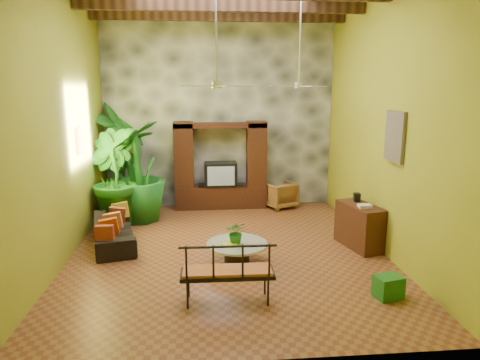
{
  "coord_description": "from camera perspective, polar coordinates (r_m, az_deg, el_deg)",
  "views": [
    {
      "loc": [
        -0.47,
        -7.94,
        3.16
      ],
      "look_at": [
        0.26,
        0.2,
        1.38
      ],
      "focal_mm": 32.0,
      "sensor_mm": 36.0,
      "label": 1
    }
  ],
  "objects": [
    {
      "name": "ground",
      "position": [
        8.56,
        -1.61,
        -9.41
      ],
      "size": [
        7.0,
        7.0,
        0.0
      ],
      "primitive_type": "plane",
      "color": "brown",
      "rests_on": "ground"
    },
    {
      "name": "back_wall",
      "position": [
        11.47,
        -2.77,
        8.95
      ],
      "size": [
        6.0,
        0.02,
        5.0
      ],
      "primitive_type": "cube",
      "color": "olive",
      "rests_on": "ground"
    },
    {
      "name": "left_wall",
      "position": [
        8.36,
        -22.86,
        6.78
      ],
      "size": [
        0.02,
        7.0,
        5.0
      ],
      "primitive_type": "cube",
      "color": "olive",
      "rests_on": "ground"
    },
    {
      "name": "right_wall",
      "position": [
        8.69,
        18.61,
        7.27
      ],
      "size": [
        0.02,
        7.0,
        5.0
      ],
      "primitive_type": "cube",
      "color": "olive",
      "rests_on": "ground"
    },
    {
      "name": "stone_accent_wall",
      "position": [
        11.41,
        -2.75,
        8.93
      ],
      "size": [
        5.98,
        0.1,
        4.98
      ],
      "primitive_type": "cube",
      "color": "#3E4147",
      "rests_on": "ground"
    },
    {
      "name": "entertainment_center",
      "position": [
        11.3,
        -2.61,
        1.05
      ],
      "size": [
        2.4,
        0.55,
        2.3
      ],
      "color": "black",
      "rests_on": "ground"
    },
    {
      "name": "ceiling_fan_front",
      "position": [
        7.55,
        -3.14,
        14.08
      ],
      "size": [
        1.28,
        1.28,
        1.86
      ],
      "color": "silver",
      "rests_on": "ceiling"
    },
    {
      "name": "ceiling_fan_back",
      "position": [
        9.37,
        7.89,
        13.63
      ],
      "size": [
        1.28,
        1.28,
        1.86
      ],
      "color": "silver",
      "rests_on": "ceiling"
    },
    {
      "name": "wall_art_mask",
      "position": [
        9.34,
        -20.6,
        4.97
      ],
      "size": [
        0.06,
        0.32,
        0.55
      ],
      "primitive_type": "cube",
      "color": "gold",
      "rests_on": "left_wall"
    },
    {
      "name": "wall_art_painting",
      "position": [
        8.15,
        19.93,
        5.47
      ],
      "size": [
        0.06,
        0.7,
        0.9
      ],
      "primitive_type": "cube",
      "color": "#234E82",
      "rests_on": "right_wall"
    },
    {
      "name": "sofa",
      "position": [
        9.16,
        -16.46,
        -6.59
      ],
      "size": [
        1.18,
        2.04,
        0.56
      ],
      "primitive_type": "imported",
      "rotation": [
        0.0,
        0.0,
        1.81
      ],
      "color": "black",
      "rests_on": "ground"
    },
    {
      "name": "wicker_armchair",
      "position": [
        11.5,
        5.38,
        -1.97
      ],
      "size": [
        0.98,
        0.99,
        0.69
      ],
      "primitive_type": "imported",
      "rotation": [
        0.0,
        0.0,
        3.58
      ],
      "color": "brown",
      "rests_on": "ground"
    },
    {
      "name": "tall_plant_a",
      "position": [
        11.42,
        -15.54,
        3.0
      ],
      "size": [
        1.66,
        1.8,
        2.82
      ],
      "primitive_type": "imported",
      "rotation": [
        0.0,
        0.0,
        0.98
      ],
      "color": "#185616",
      "rests_on": "ground"
    },
    {
      "name": "tall_plant_b",
      "position": [
        10.24,
        -16.68,
        0.24
      ],
      "size": [
        1.55,
        1.58,
        2.24
      ],
      "primitive_type": "imported",
      "rotation": [
        0.0,
        0.0,
        2.25
      ],
      "color": "#1C691B",
      "rests_on": "ground"
    },
    {
      "name": "tall_plant_c",
      "position": [
        10.45,
        -13.47,
        1.14
      ],
      "size": [
        1.63,
        1.63,
        2.41
      ],
      "primitive_type": "imported",
      "rotation": [
        0.0,
        0.0,
        4.48
      ],
      "color": "#1B671D",
      "rests_on": "ground"
    },
    {
      "name": "coffee_table",
      "position": [
        7.88,
        -0.41,
        -9.36
      ],
      "size": [
        1.11,
        1.11,
        0.4
      ],
      "rotation": [
        0.0,
        0.0,
        -0.02
      ],
      "color": "black",
      "rests_on": "ground"
    },
    {
      "name": "centerpiece_plant",
      "position": [
        7.74,
        -0.48,
        -6.98
      ],
      "size": [
        0.42,
        0.38,
        0.42
      ],
      "primitive_type": "imported",
      "rotation": [
        0.0,
        0.0,
        -0.16
      ],
      "color": "#1E621A",
      "rests_on": "coffee_table"
    },
    {
      "name": "yellow_tray",
      "position": [
        7.73,
        -1.4,
        -8.55
      ],
      "size": [
        0.29,
        0.24,
        0.03
      ],
      "primitive_type": "cube",
      "rotation": [
        0.0,
        0.0,
        0.33
      ],
      "color": "#FFF21B",
      "rests_on": "coffee_table"
    },
    {
      "name": "iron_bench",
      "position": [
        6.4,
        -1.66,
        -11.86
      ],
      "size": [
        1.39,
        0.52,
        0.57
      ],
      "rotation": [
        0.0,
        0.0,
        -0.01
      ],
      "color": "black",
      "rests_on": "ground"
    },
    {
      "name": "side_console",
      "position": [
        8.94,
        15.67,
        -5.92
      ],
      "size": [
        0.74,
        1.18,
        0.88
      ],
      "primitive_type": "cube",
      "rotation": [
        0.0,
        0.0,
        0.24
      ],
      "color": "#3A2112",
      "rests_on": "ground"
    },
    {
      "name": "green_bin",
      "position": [
        7.11,
        19.17,
        -13.3
      ],
      "size": [
        0.46,
        0.39,
        0.35
      ],
      "primitive_type": "cube",
      "rotation": [
        0.0,
        0.0,
        0.24
      ],
      "color": "#1F7725",
      "rests_on": "ground"
    }
  ]
}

